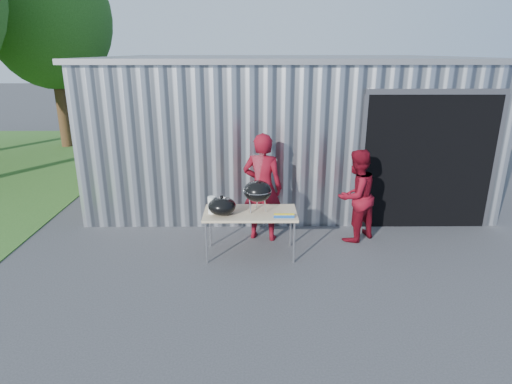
{
  "coord_description": "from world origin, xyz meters",
  "views": [
    {
      "loc": [
        0.06,
        -5.93,
        3.23
      ],
      "look_at": [
        0.11,
        0.65,
        1.05
      ],
      "focal_mm": 30.0,
      "sensor_mm": 36.0,
      "label": 1
    }
  ],
  "objects_px": {
    "folding_table": "(250,214)",
    "kettle_grill": "(258,187)",
    "person_cook": "(263,187)",
    "person_bystander": "(356,196)"
  },
  "relations": [
    {
      "from": "folding_table",
      "to": "kettle_grill",
      "type": "relative_size",
      "value": 1.59
    },
    {
      "from": "folding_table",
      "to": "person_cook",
      "type": "relative_size",
      "value": 0.78
    },
    {
      "from": "folding_table",
      "to": "person_cook",
      "type": "distance_m",
      "value": 0.73
    },
    {
      "from": "person_cook",
      "to": "person_bystander",
      "type": "xyz_separation_m",
      "value": [
        1.63,
        -0.06,
        -0.14
      ]
    },
    {
      "from": "person_cook",
      "to": "person_bystander",
      "type": "distance_m",
      "value": 1.64
    },
    {
      "from": "folding_table",
      "to": "kettle_grill",
      "type": "xyz_separation_m",
      "value": [
        0.12,
        0.05,
        0.46
      ]
    },
    {
      "from": "kettle_grill",
      "to": "person_bystander",
      "type": "bearing_deg",
      "value": 17.51
    },
    {
      "from": "kettle_grill",
      "to": "person_bystander",
      "type": "distance_m",
      "value": 1.84
    },
    {
      "from": "folding_table",
      "to": "kettle_grill",
      "type": "height_order",
      "value": "kettle_grill"
    },
    {
      "from": "folding_table",
      "to": "person_bystander",
      "type": "distance_m",
      "value": 1.94
    }
  ]
}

